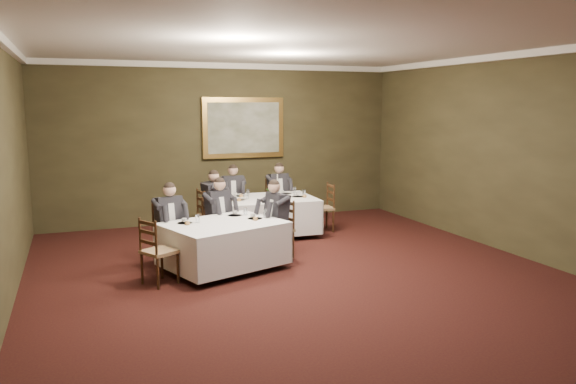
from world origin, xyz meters
TOP-DOWN VIEW (x-y plane):
  - ground at (0.00, 0.00)m, footprint 10.00×10.00m
  - ceiling at (0.00, 0.00)m, footprint 8.00×10.00m
  - back_wall at (0.00, 5.00)m, footprint 8.00×0.10m
  - right_wall at (4.00, 0.00)m, footprint 0.10×10.00m
  - crown_molding at (0.00, 0.00)m, footprint 8.00×10.00m
  - table_main at (0.43, 3.27)m, footprint 1.91×1.49m
  - table_second at (-1.00, 1.26)m, footprint 2.13×1.86m
  - chair_main_backleft at (-0.02, 4.24)m, footprint 0.50×0.48m
  - diner_main_backleft at (-0.02, 4.23)m, footprint 0.47×0.54m
  - chair_main_backright at (0.97, 4.20)m, footprint 0.48×0.46m
  - diner_main_backright at (0.97, 4.19)m, footprint 0.45×0.52m
  - chair_main_endleft at (-0.74, 3.31)m, footprint 0.48×0.50m
  - diner_main_endleft at (-0.73, 3.31)m, footprint 0.53×0.47m
  - chair_main_endright at (1.61, 3.22)m, footprint 0.45×0.47m
  - chair_sec_backleft at (-1.75, 1.97)m, footprint 0.53×0.51m
  - diner_sec_backleft at (-1.75, 1.96)m, footprint 0.50×0.56m
  - chair_sec_backright at (-0.85, 2.28)m, footprint 0.55×0.54m
  - diner_sec_backright at (-0.84, 2.27)m, footprint 0.54×0.59m
  - chair_sec_endright at (0.07, 1.63)m, footprint 0.52×0.53m
  - diner_sec_endright at (0.05, 1.62)m, footprint 0.57×0.51m
  - chair_sec_endleft at (-2.07, 0.89)m, footprint 0.58×0.59m
  - centerpiece at (0.48, 3.14)m, footprint 0.33×0.30m
  - candlestick at (0.64, 3.27)m, footprint 0.07×0.07m
  - place_setting_table_main at (0.00, 3.70)m, footprint 0.33×0.31m
  - place_setting_table_second at (-1.52, 1.48)m, footprint 0.33×0.31m
  - painting at (0.43, 4.94)m, footprint 1.87×0.09m

SIDE VIEW (x-z plane):
  - ground at x=0.00m, z-range 0.00..0.00m
  - chair_main_backleft at x=-0.02m, z-range -0.22..0.78m
  - chair_main_backright at x=0.97m, z-range -0.22..0.78m
  - chair_main_endleft at x=-0.74m, z-range -0.22..0.78m
  - chair_main_endright at x=1.61m, z-range -0.22..0.78m
  - chair_sec_backleft at x=-1.75m, z-range -0.22..0.78m
  - chair_sec_backright at x=-0.85m, z-range -0.22..0.78m
  - chair_sec_endright at x=0.07m, z-range -0.22..0.78m
  - chair_sec_endleft at x=-2.07m, z-range -0.22..0.78m
  - table_second at x=-1.00m, z-range 0.12..0.78m
  - table_main at x=0.43m, z-range 0.12..0.78m
  - diner_main_backleft at x=-0.02m, z-range -0.16..1.19m
  - diner_main_backright at x=0.97m, z-range -0.16..1.19m
  - diner_main_endleft at x=-0.73m, z-range -0.16..1.19m
  - diner_sec_backleft at x=-1.75m, z-range -0.16..1.19m
  - diner_sec_backright at x=-0.84m, z-range -0.16..1.19m
  - diner_sec_endright at x=0.05m, z-range -0.16..1.19m
  - place_setting_table_main at x=0.00m, z-range 0.73..0.87m
  - place_setting_table_second at x=-1.52m, z-range 0.73..0.87m
  - centerpiece at x=0.48m, z-range 0.77..1.07m
  - candlestick at x=0.64m, z-range 0.70..1.18m
  - back_wall at x=0.00m, z-range 0.00..3.50m
  - right_wall at x=4.00m, z-range 0.00..3.50m
  - painting at x=0.43m, z-range 1.42..2.76m
  - crown_molding at x=0.00m, z-range 3.38..3.50m
  - ceiling at x=0.00m, z-range 3.45..3.55m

